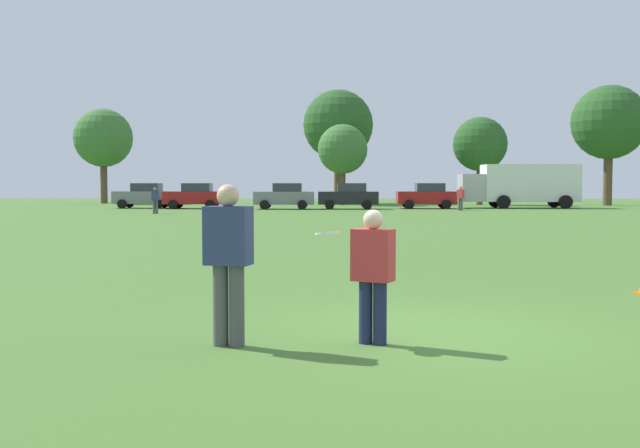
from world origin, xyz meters
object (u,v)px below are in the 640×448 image
object	(u,v)px
player_defender	(373,269)
box_truck	(521,184)
frisbee	(327,233)
bystander_far_jogger	(155,199)
parked_car_mid_right	(349,196)
parked_car_near_right	(427,196)
parked_car_center	(285,196)
parked_car_near_left	(144,195)
bystander_field_marshal	(461,197)
player_thrower	(228,255)
parked_car_mid_left	(195,196)

from	to	relation	value
player_defender	box_truck	size ratio (longest dim) A/B	0.18
frisbee	bystander_far_jogger	xyz separation A→B (m)	(-11.03, 35.29, -0.36)
frisbee	parked_car_mid_right	size ratio (longest dim) A/B	0.06
box_truck	parked_car_near_right	bearing A→B (deg)	-169.03
parked_car_center	bystander_far_jogger	size ratio (longest dim) A/B	2.71
player_defender	parked_car_center	distance (m)	43.72
parked_car_near_left	parked_car_center	xyz separation A→B (m)	(10.42, -1.67, 0.00)
player_defender	parked_car_near_right	world-z (taller)	parked_car_near_right
parked_car_near_left	parked_car_near_right	distance (m)	20.53
parked_car_center	bystander_field_marshal	xyz separation A→B (m)	(11.92, -2.25, -0.01)
player_thrower	box_truck	bearing A→B (deg)	72.95
parked_car_near_left	parked_car_near_right	world-z (taller)	same
parked_car_mid_right	parked_car_center	bearing A→B (deg)	-176.41
parked_car_mid_right	box_truck	size ratio (longest dim) A/B	0.50
box_truck	parked_car_mid_left	bearing A→B (deg)	-175.06
frisbee	bystander_far_jogger	distance (m)	36.98
parked_car_mid_right	box_truck	distance (m)	12.90
parked_car_near_right	bystander_field_marshal	world-z (taller)	parked_car_near_right
frisbee	bystander_far_jogger	world-z (taller)	bystander_far_jogger
parked_car_near_left	parked_car_near_right	bearing A→B (deg)	-0.63
player_thrower	frisbee	size ratio (longest dim) A/B	6.60
parked_car_center	box_truck	xyz separation A→B (m)	(17.11, 2.80, 0.83)
player_defender	frisbee	bearing A→B (deg)	171.61
parked_car_near_left	parked_car_mid_right	distance (m)	14.98
player_thrower	parked_car_center	distance (m)	43.74
parked_car_near_right	bystander_field_marshal	xyz separation A→B (m)	(1.81, -3.70, -0.01)
box_truck	bystander_far_jogger	size ratio (longest dim) A/B	5.48
parked_car_mid_left	parked_car_near_left	bearing A→B (deg)	166.75
player_thrower	bystander_field_marshal	distance (m)	42.38
player_defender	parked_car_center	xyz separation A→B (m)	(-4.46, 43.50, 0.08)
parked_car_center	player_defender	bearing A→B (deg)	-84.14
parked_car_center	parked_car_mid_right	xyz separation A→B (m)	(4.49, 0.28, 0.00)
parked_car_near_right	box_truck	xyz separation A→B (m)	(7.00, 1.36, 0.83)
parked_car_center	parked_car_mid_right	distance (m)	4.50
player_defender	parked_car_near_right	bearing A→B (deg)	82.84
parked_car_near_left	player_thrower	bearing A→B (deg)	-73.67
player_thrower	bystander_far_jogger	bearing A→B (deg)	105.64
parked_car_mid_right	parked_car_near_left	bearing A→B (deg)	174.68
bystander_field_marshal	parked_car_mid_right	bearing A→B (deg)	161.16
parked_car_near_right	box_truck	distance (m)	7.18
player_defender	bystander_field_marshal	distance (m)	41.91
frisbee	bystander_field_marshal	xyz separation A→B (m)	(7.98, 41.17, -0.33)
parked_car_center	box_truck	world-z (taller)	box_truck
frisbee	parked_car_center	bearing A→B (deg)	95.19
player_thrower	frisbee	distance (m)	1.13
parked_car_mid_left	parked_car_near_right	size ratio (longest dim) A/B	1.00
parked_car_near_left	box_truck	bearing A→B (deg)	2.35
player_thrower	player_defender	bearing A→B (deg)	5.57
player_defender	parked_car_near_left	xyz separation A→B (m)	(-14.88, 45.17, 0.08)
parked_car_near_right	bystander_far_jogger	distance (m)	19.68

